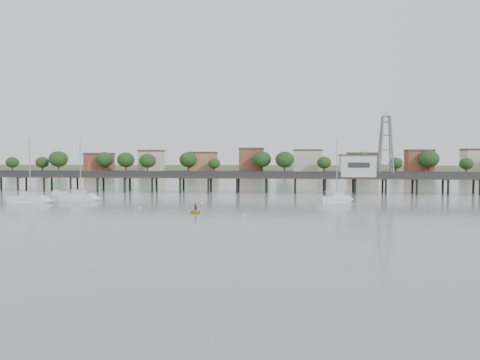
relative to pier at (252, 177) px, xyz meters
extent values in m
plane|color=slate|center=(0.00, -60.00, -3.79)|extent=(500.00, 500.00, 0.00)
cube|color=#2D2823|center=(0.00, 0.00, -0.04)|extent=(150.00, 5.00, 0.50)
cube|color=#333335|center=(0.00, -2.40, 0.76)|extent=(150.00, 0.12, 1.10)
cube|color=#333335|center=(0.00, 2.40, 0.76)|extent=(150.00, 0.12, 1.10)
cylinder|color=black|center=(0.00, -1.90, -1.99)|extent=(0.50, 0.50, 4.40)
cylinder|color=black|center=(0.00, 1.90, -1.99)|extent=(0.50, 0.50, 4.40)
cube|color=silver|center=(25.00, 0.00, 2.71)|extent=(8.00, 5.00, 5.00)
cube|color=#4C3833|center=(25.00, 0.00, 5.36)|extent=(8.40, 5.40, 0.30)
cube|color=slate|center=(31.50, 0.00, 14.36)|extent=(1.80, 1.80, 0.30)
cube|color=silver|center=(31.50, 0.00, 15.11)|extent=(0.90, 0.90, 1.20)
cube|color=white|center=(-32.69, -24.08, -3.32)|extent=(5.84, 2.46, 1.65)
cone|color=white|center=(-29.10, -23.94, -3.32)|extent=(2.48, 2.33, 2.24)
cube|color=silver|center=(-32.69, -24.08, -2.14)|extent=(2.63, 1.89, 0.75)
cylinder|color=#A5A8AA|center=(-32.29, -24.07, 2.90)|extent=(0.18, 0.18, 10.79)
cylinder|color=#A5A8AA|center=(-33.65, -24.12, -1.59)|extent=(3.36, 0.25, 0.12)
cube|color=white|center=(17.65, -23.02, -3.32)|extent=(6.13, 5.42, 1.65)
cone|color=white|center=(20.62, -20.78, -3.32)|extent=(3.37, 3.34, 2.31)
cube|color=silver|center=(17.65, -23.02, -2.14)|extent=(3.22, 3.07, 0.75)
cylinder|color=#A5A8AA|center=(17.98, -22.77, 3.08)|extent=(0.18, 0.18, 11.14)
cylinder|color=#A5A8AA|center=(16.86, -23.62, -1.59)|extent=(2.84, 2.18, 0.12)
cube|color=white|center=(-40.33, -29.18, -3.32)|extent=(6.05, 3.07, 1.65)
cone|color=white|center=(-36.75, -28.65, -3.32)|extent=(2.71, 2.58, 2.25)
cube|color=silver|center=(-40.33, -29.18, -2.14)|extent=(2.81, 2.16, 0.75)
cylinder|color=#A5A8AA|center=(-39.93, -29.12, 2.93)|extent=(0.18, 0.18, 10.84)
cylinder|color=#A5A8AA|center=(-41.28, -29.32, -1.59)|extent=(3.35, 0.61, 0.12)
cube|color=white|center=(-43.00, -11.51, -3.45)|extent=(3.70, 2.02, 0.97)
cube|color=silver|center=(-43.76, -11.64, -2.87)|extent=(1.35, 1.35, 0.58)
imported|color=yellow|center=(-5.62, -41.26, -3.79)|extent=(2.12, 1.53, 2.92)
imported|color=black|center=(-5.62, -41.26, -3.79)|extent=(0.83, 1.37, 0.31)
ellipsoid|color=beige|center=(-16.57, -35.66, -3.71)|extent=(0.56, 0.56, 0.39)
ellipsoid|color=beige|center=(-38.04, -24.03, -3.71)|extent=(0.56, 0.56, 0.39)
ellipsoid|color=beige|center=(2.20, -43.27, -3.71)|extent=(0.56, 0.56, 0.39)
ellipsoid|color=beige|center=(-7.47, -26.07, -3.71)|extent=(0.56, 0.56, 0.39)
ellipsoid|color=beige|center=(35.84, -15.75, -3.71)|extent=(0.56, 0.56, 0.39)
cube|color=#475133|center=(0.00, 185.00, -3.29)|extent=(500.00, 170.00, 1.40)
cube|color=brown|center=(-90.00, 123.00, 1.91)|extent=(13.00, 10.50, 9.00)
cube|color=brown|center=(-62.00, 123.00, 1.91)|extent=(13.00, 10.50, 9.00)
cube|color=brown|center=(-35.00, 123.00, 1.91)|extent=(13.00, 10.50, 9.00)
cube|color=brown|center=(-10.00, 123.00, 1.91)|extent=(13.00, 10.50, 9.00)
cube|color=brown|center=(18.00, 123.00, 1.91)|extent=(13.00, 10.50, 9.00)
cube|color=brown|center=(45.00, 123.00, 1.91)|extent=(13.00, 10.50, 9.00)
cube|color=brown|center=(72.00, 123.00, 1.91)|extent=(13.00, 10.50, 9.00)
cube|color=brown|center=(100.00, 123.00, 1.91)|extent=(13.00, 10.50, 9.00)
ellipsoid|color=#163516|center=(-120.00, 111.00, 2.21)|extent=(8.00, 8.00, 6.80)
ellipsoid|color=#163516|center=(0.00, 111.00, 2.21)|extent=(8.00, 8.00, 6.80)
camera|label=1|loc=(8.92, -112.94, 5.21)|focal=35.00mm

